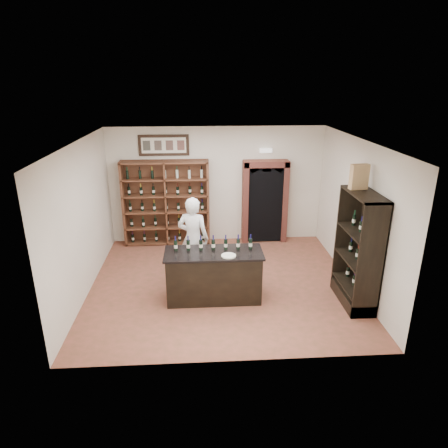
# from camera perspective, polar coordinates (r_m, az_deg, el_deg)

# --- Properties ---
(floor) EXTENTS (5.50, 5.50, 0.00)m
(floor) POSITION_cam_1_polar(r_m,az_deg,el_deg) (8.61, -0.25, -8.44)
(floor) COLOR #9C4B3E
(floor) RESTS_ON ground
(ceiling) EXTENTS (5.50, 5.50, 0.00)m
(ceiling) POSITION_cam_1_polar(r_m,az_deg,el_deg) (7.64, -0.29, 11.73)
(ceiling) COLOR white
(ceiling) RESTS_ON wall_back
(wall_back) EXTENTS (5.50, 0.04, 3.00)m
(wall_back) POSITION_cam_1_polar(r_m,az_deg,el_deg) (10.39, -1.09, 5.56)
(wall_back) COLOR silver
(wall_back) RESTS_ON ground
(wall_left) EXTENTS (0.04, 5.00, 3.00)m
(wall_left) POSITION_cam_1_polar(r_m,az_deg,el_deg) (8.31, -19.56, 0.59)
(wall_left) COLOR silver
(wall_left) RESTS_ON ground
(wall_right) EXTENTS (0.04, 5.00, 3.00)m
(wall_right) POSITION_cam_1_polar(r_m,az_deg,el_deg) (8.60, 18.35, 1.37)
(wall_right) COLOR silver
(wall_right) RESTS_ON ground
(wine_shelf) EXTENTS (2.20, 0.38, 2.20)m
(wine_shelf) POSITION_cam_1_polar(r_m,az_deg,el_deg) (10.36, -8.24, 3.01)
(wine_shelf) COLOR brown
(wine_shelf) RESTS_ON ground
(framed_picture) EXTENTS (1.25, 0.04, 0.52)m
(framed_picture) POSITION_cam_1_polar(r_m,az_deg,el_deg) (10.17, -8.59, 11.07)
(framed_picture) COLOR black
(framed_picture) RESTS_ON wall_back
(arched_doorway) EXTENTS (1.17, 0.35, 2.17)m
(arched_doorway) POSITION_cam_1_polar(r_m,az_deg,el_deg) (10.45, 5.85, 3.48)
(arched_doorway) COLOR black
(arched_doorway) RESTS_ON ground
(emergency_light) EXTENTS (0.30, 0.10, 0.10)m
(emergency_light) POSITION_cam_1_polar(r_m,az_deg,el_deg) (10.25, 6.01, 10.40)
(emergency_light) COLOR white
(emergency_light) RESTS_ON wall_back
(tasting_counter) EXTENTS (1.88, 0.78, 1.00)m
(tasting_counter) POSITION_cam_1_polar(r_m,az_deg,el_deg) (7.84, -1.47, -7.40)
(tasting_counter) COLOR black
(tasting_counter) RESTS_ON ground
(counter_bottle_0) EXTENTS (0.07, 0.07, 0.30)m
(counter_bottle_0) POSITION_cam_1_polar(r_m,az_deg,el_deg) (7.68, -6.92, -3.07)
(counter_bottle_0) COLOR black
(counter_bottle_0) RESTS_ON tasting_counter
(counter_bottle_1) EXTENTS (0.07, 0.07, 0.30)m
(counter_bottle_1) POSITION_cam_1_polar(r_m,az_deg,el_deg) (7.67, -5.13, -3.03)
(counter_bottle_1) COLOR black
(counter_bottle_1) RESTS_ON tasting_counter
(counter_bottle_2) EXTENTS (0.07, 0.07, 0.30)m
(counter_bottle_2) POSITION_cam_1_polar(r_m,az_deg,el_deg) (7.67, -3.34, -3.00)
(counter_bottle_2) COLOR black
(counter_bottle_2) RESTS_ON tasting_counter
(counter_bottle_3) EXTENTS (0.07, 0.07, 0.30)m
(counter_bottle_3) POSITION_cam_1_polar(r_m,az_deg,el_deg) (7.67, -1.54, -2.96)
(counter_bottle_3) COLOR black
(counter_bottle_3) RESTS_ON tasting_counter
(counter_bottle_4) EXTENTS (0.07, 0.07, 0.30)m
(counter_bottle_4) POSITION_cam_1_polar(r_m,az_deg,el_deg) (7.68, 0.25, -2.91)
(counter_bottle_4) COLOR black
(counter_bottle_4) RESTS_ON tasting_counter
(counter_bottle_5) EXTENTS (0.07, 0.07, 0.30)m
(counter_bottle_5) POSITION_cam_1_polar(r_m,az_deg,el_deg) (7.70, 2.03, -2.87)
(counter_bottle_5) COLOR black
(counter_bottle_5) RESTS_ON tasting_counter
(counter_bottle_6) EXTENTS (0.07, 0.07, 0.30)m
(counter_bottle_6) POSITION_cam_1_polar(r_m,az_deg,el_deg) (7.73, 3.81, -2.82)
(counter_bottle_6) COLOR black
(counter_bottle_6) RESTS_ON tasting_counter
(side_cabinet) EXTENTS (0.48, 1.20, 2.20)m
(side_cabinet) POSITION_cam_1_polar(r_m,az_deg,el_deg) (8.02, 18.57, -5.79)
(side_cabinet) COLOR black
(side_cabinet) RESTS_ON ground
(shopkeeper) EXTENTS (0.76, 0.60, 1.83)m
(shopkeeper) POSITION_cam_1_polar(r_m,az_deg,el_deg) (8.49, -4.42, -2.09)
(shopkeeper) COLOR white
(shopkeeper) RESTS_ON ground
(plate) EXTENTS (0.27, 0.27, 0.02)m
(plate) POSITION_cam_1_polar(r_m,az_deg,el_deg) (7.43, 0.66, -4.55)
(plate) COLOR silver
(plate) RESTS_ON tasting_counter
(wine_crate) EXTENTS (0.34, 0.17, 0.46)m
(wine_crate) POSITION_cam_1_polar(r_m,az_deg,el_deg) (7.69, 18.74, 6.41)
(wine_crate) COLOR tan
(wine_crate) RESTS_ON side_cabinet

